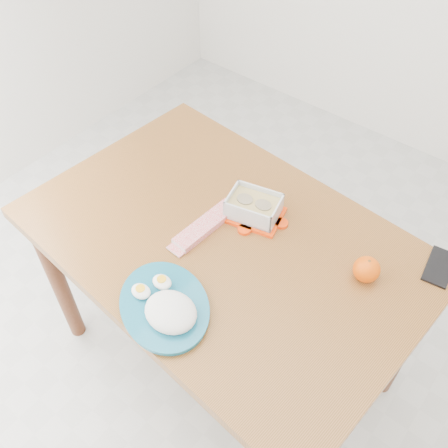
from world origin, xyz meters
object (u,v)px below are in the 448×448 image
Objects in this scene: orange_fruit at (367,269)px; rice_plate at (166,306)px; smartphone at (439,267)px; dining_table at (224,258)px; food_container at (254,207)px.

orange_fruit is 0.19× the size of rice_plate.
orange_fruit is 0.23m from smartphone.
orange_fruit is at bearing 77.45° from rice_plate.
dining_table is 0.19m from food_container.
rice_plate is (0.03, -0.42, -0.01)m from food_container.
dining_table is 0.63m from smartphone.
rice_plate is (0.04, -0.30, 0.13)m from dining_table.
food_container is 0.53× the size of rice_plate.
rice_plate is 0.78m from smartphone.
food_container reaches higher than smartphone.
food_container is 2.74× the size of orange_fruit.
dining_table is at bearing -162.03° from orange_fruit.
smartphone reaches higher than dining_table.
food_container is at bearing 88.26° from dining_table.
food_container is 0.56m from smartphone.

